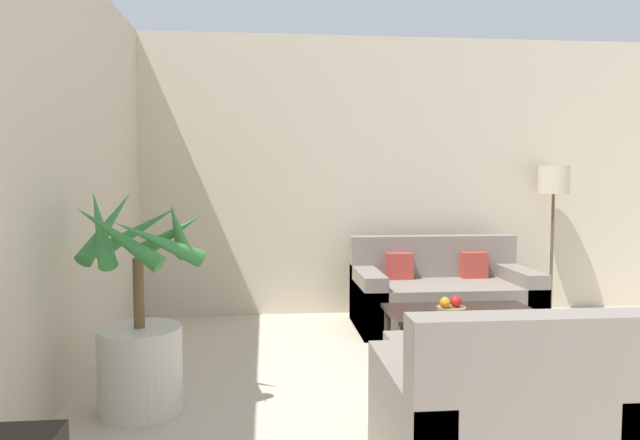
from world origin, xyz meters
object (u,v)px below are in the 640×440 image
(fruit_bowl, at_px, (451,310))
(apple_green, at_px, (445,301))
(apple_red, at_px, (456,301))
(orange_fruit, at_px, (445,303))
(armchair, at_px, (495,428))
(coffee_table, at_px, (462,316))
(sofa_loveseat, at_px, (442,297))
(potted_palm, at_px, (140,334))
(ottoman, at_px, (444,374))
(floor_lamp, at_px, (554,190))

(fruit_bowl, xyz_separation_m, apple_green, (-0.03, 0.05, 0.06))
(apple_red, height_order, apple_green, apple_red)
(orange_fruit, height_order, armchair, armchair)
(coffee_table, height_order, fruit_bowl, fruit_bowl)
(sofa_loveseat, distance_m, coffee_table, 0.93)
(orange_fruit, distance_m, armchair, 1.68)
(potted_palm, height_order, apple_red, potted_palm)
(coffee_table, xyz_separation_m, armchair, (-0.47, -1.76, -0.05))
(coffee_table, distance_m, orange_fruit, 0.23)
(coffee_table, bearing_deg, fruit_bowl, -142.83)
(potted_palm, xyz_separation_m, fruit_bowl, (2.04, 0.68, -0.07))
(apple_green, bearing_deg, potted_palm, -160.22)
(sofa_loveseat, relative_size, fruit_bowl, 7.53)
(potted_palm, bearing_deg, fruit_bowl, 18.34)
(apple_green, distance_m, armchair, 1.76)
(ottoman, bearing_deg, potted_palm, 176.57)
(potted_palm, relative_size, coffee_table, 1.18)
(coffee_table, bearing_deg, apple_green, -165.19)
(apple_red, xyz_separation_m, armchair, (-0.40, -1.67, -0.17))
(apple_red, bearing_deg, floor_lamp, 43.61)
(sofa_loveseat, relative_size, apple_green, 24.42)
(potted_palm, xyz_separation_m, floor_lamp, (3.49, 2.02, 0.76))
(potted_palm, distance_m, coffee_table, 2.28)
(orange_fruit, bearing_deg, armchair, -100.60)
(apple_green, relative_size, ottoman, 0.10)
(floor_lamp, distance_m, armchair, 3.65)
(fruit_bowl, height_order, armchair, armchair)
(fruit_bowl, distance_m, apple_green, 0.08)
(potted_palm, xyz_separation_m, sofa_loveseat, (2.29, 1.68, -0.18))
(orange_fruit, bearing_deg, coffee_table, 33.58)
(sofa_loveseat, relative_size, apple_red, 19.11)
(fruit_bowl, xyz_separation_m, orange_fruit, (-0.06, -0.03, 0.06))
(floor_lamp, bearing_deg, fruit_bowl, -137.19)
(potted_palm, height_order, apple_green, potted_palm)
(fruit_bowl, height_order, apple_green, apple_green)
(floor_lamp, xyz_separation_m, apple_red, (-1.42, -1.35, -0.77))
(coffee_table, height_order, ottoman, ottoman)
(sofa_loveseat, xyz_separation_m, armchair, (-0.61, -2.67, 0.01))
(floor_lamp, height_order, apple_red, floor_lamp)
(orange_fruit, bearing_deg, floor_lamp, 42.30)
(coffee_table, bearing_deg, armchair, -105.10)
(potted_palm, distance_m, apple_red, 2.18)
(floor_lamp, bearing_deg, potted_palm, -149.93)
(fruit_bowl, relative_size, orange_fruit, 2.78)
(fruit_bowl, bearing_deg, apple_red, -13.73)
(potted_palm, distance_m, apple_green, 2.13)
(fruit_bowl, distance_m, apple_red, 0.07)
(coffee_table, height_order, armchair, armchair)
(coffee_table, bearing_deg, potted_palm, -160.54)
(ottoman, bearing_deg, apple_green, 72.10)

